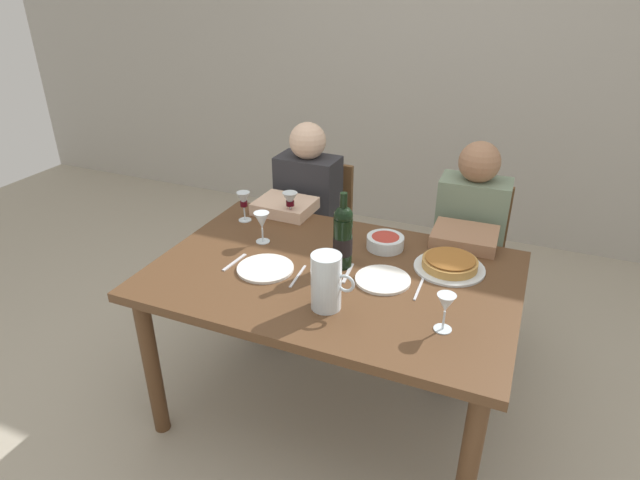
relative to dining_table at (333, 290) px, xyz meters
The scene contains 21 objects.
ground_plane 0.67m from the dining_table, ahead, with size 8.00×8.00×0.00m, color #B2A893.
back_wall 2.33m from the dining_table, 90.00° to the left, with size 8.00×0.10×2.80m, color #B2ADA3.
dining_table is the anchor object (origin of this frame).
wine_bottle 0.24m from the dining_table, 72.86° to the left, with size 0.08×0.08×0.33m.
water_pitcher 0.32m from the dining_table, 74.18° to the right, with size 0.17×0.11×0.22m.
baked_tart 0.50m from the dining_table, 25.30° to the left, with size 0.30×0.30×0.06m.
salad_bowl 0.34m from the dining_table, 64.32° to the left, with size 0.17×0.17×0.07m.
wine_glass_left_diner 0.58m from the dining_table, 23.98° to the right, with size 0.07×0.07×0.14m.
wine_glass_right_diner 0.69m from the dining_table, 153.57° to the left, with size 0.07×0.07×0.15m.
wine_glass_centre 0.58m from the dining_table, 134.76° to the left, with size 0.07×0.07×0.15m.
wine_glass_spare 0.46m from the dining_table, 162.73° to the left, with size 0.07×0.07×0.15m.
dinner_plate_left_setting 0.30m from the dining_table, 160.10° to the right, with size 0.24×0.24×0.01m, color white.
dinner_plate_right_setting 0.23m from the dining_table, ahead, with size 0.23×0.23×0.01m, color white.
fork_left_setting 0.44m from the dining_table, 166.92° to the right, with size 0.16×0.01×0.01m, color silver.
knife_left_setting 0.18m from the dining_table, 140.63° to the right, with size 0.18×0.01×0.01m, color silver.
knife_right_setting 0.37m from the dining_table, ahead, with size 0.18×0.01×0.01m, color silver.
spoon_right_setting 0.11m from the dining_table, ahead, with size 0.16×0.01×0.01m, color silver.
chair_left 1.00m from the dining_table, 117.18° to the left, with size 0.41×0.41×0.87m.
diner_left 0.78m from the dining_table, 125.42° to the left, with size 0.34×0.51×1.16m.
chair_right 1.00m from the dining_table, 62.95° to the left, with size 0.41×0.41×0.87m.
diner_right 0.79m from the dining_table, 54.69° to the left, with size 0.35×0.51×1.16m.
Camera 1 is at (0.69, -1.79, 1.89)m, focal length 29.93 mm.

